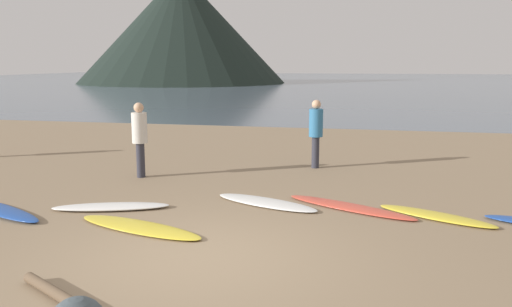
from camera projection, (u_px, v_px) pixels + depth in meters
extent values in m
cube|color=#8C7559|center=(298.00, 148.00, 16.77)|extent=(120.00, 120.00, 0.20)
cube|color=slate|center=(354.00, 82.00, 69.17)|extent=(140.00, 100.00, 0.01)
cone|color=black|center=(181.00, 28.00, 65.40)|extent=(25.98, 25.98, 13.67)
ellipsoid|color=white|center=(111.00, 207.00, 9.49)|extent=(2.15, 1.12, 0.10)
ellipsoid|color=yellow|center=(139.00, 227.00, 8.37)|extent=(2.49, 1.28, 0.07)
ellipsoid|color=white|center=(266.00, 202.00, 9.82)|extent=(2.23, 1.37, 0.08)
ellipsoid|color=#D84C38|center=(349.00, 207.00, 9.52)|extent=(2.53, 1.61, 0.07)
ellipsoid|color=yellow|center=(436.00, 216.00, 8.96)|extent=(2.05, 1.41, 0.08)
cylinder|color=#2D2D38|center=(141.00, 160.00, 12.08)|extent=(0.19, 0.19, 0.80)
cylinder|color=beige|center=(139.00, 128.00, 11.95)|extent=(0.35, 0.35, 0.70)
sphere|color=tan|center=(139.00, 108.00, 11.87)|extent=(0.23, 0.23, 0.23)
cylinder|color=#2D2D38|center=(315.00, 152.00, 13.14)|extent=(0.19, 0.19, 0.80)
cylinder|color=teal|center=(316.00, 123.00, 13.02)|extent=(0.35, 0.35, 0.69)
sphere|color=tan|center=(316.00, 104.00, 12.94)|extent=(0.23, 0.23, 0.23)
cylinder|color=brown|center=(53.00, 292.00, 5.94)|extent=(1.13, 0.72, 0.13)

